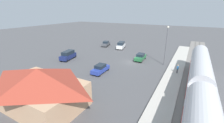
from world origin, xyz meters
The scene contains 11 objects.
ground_plane centered at (0.00, 0.00, 0.00)m, with size 200.00×200.00×0.00m, color #4C4C4F.
railway_track centered at (-14.00, 0.00, 0.09)m, with size 4.80×70.00×0.30m.
platform centered at (-10.00, 0.00, 0.15)m, with size 3.20×46.00×0.30m.
station_building centered at (4.00, 22.00, 2.73)m, with size 11.97×7.86×5.24m.
pedestrian_on_platform centered at (-10.52, 2.57, 1.28)m, with size 0.36×0.36×1.71m.
sedan_blue centered at (3.15, 9.15, 0.88)m, with size 1.95×4.54×1.74m.
sedan_charcoal centered at (14.33, -11.56, 0.88)m, with size 2.84×4.80×1.74m.
sedan_green centered at (-1.35, -2.33, 0.88)m, with size 1.96×4.55×1.74m.
suv_navy centered at (15.08, 5.93, 1.15)m, with size 2.86×5.18×2.22m.
suv_white centered at (8.13, -10.91, 1.15)m, with size 2.97×5.21×2.22m.
light_pole_near_platform centered at (-7.20, -1.77, 5.46)m, with size 0.44×0.44×8.83m.
Camera 1 is at (-12.30, 32.34, 12.04)m, focal length 23.84 mm.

